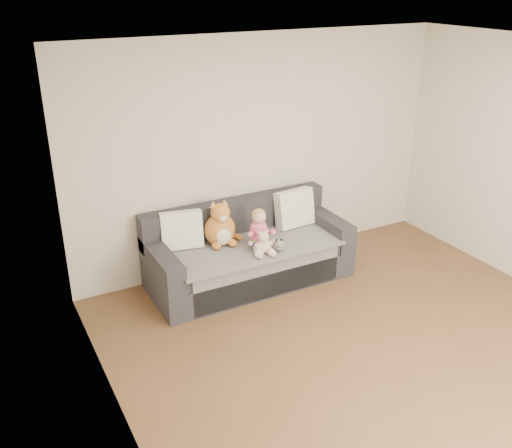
{
  "coord_description": "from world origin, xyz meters",
  "views": [
    {
      "loc": [
        -2.97,
        -2.92,
        3.15
      ],
      "look_at": [
        -0.41,
        1.87,
        0.75
      ],
      "focal_mm": 40.0,
      "sensor_mm": 36.0,
      "label": 1
    }
  ],
  "objects": [
    {
      "name": "cushion_right_back",
      "position": [
        0.26,
        2.19,
        0.68
      ],
      "size": [
        0.48,
        0.25,
        0.44
      ],
      "rotation": [
        0.0,
        0.0,
        0.1
      ],
      "color": "silver",
      "rests_on": "sofa"
    },
    {
      "name": "sippy_cup",
      "position": [
        -0.45,
        1.85,
        0.53
      ],
      "size": [
        0.1,
        0.08,
        0.11
      ],
      "rotation": [
        0.0,
        0.0,
        0.38
      ],
      "color": "#6B3CA4",
      "rests_on": "sofa"
    },
    {
      "name": "plush_cow",
      "position": [
        -0.24,
        1.7,
        0.54
      ],
      "size": [
        0.13,
        0.2,
        0.16
      ],
      "rotation": [
        0.0,
        0.0,
        -0.37
      ],
      "color": "white",
      "rests_on": "sofa"
    },
    {
      "name": "cushion_left",
      "position": [
        -1.09,
        2.26,
        0.67
      ],
      "size": [
        0.47,
        0.28,
        0.41
      ],
      "rotation": [
        0.0,
        0.0,
        -0.2
      ],
      "color": "silver",
      "rests_on": "sofa"
    },
    {
      "name": "plush_cat",
      "position": [
        -0.7,
        2.15,
        0.66
      ],
      "size": [
        0.41,
        0.35,
        0.52
      ],
      "rotation": [
        0.0,
        0.0,
        -0.09
      ],
      "color": "#B25E27",
      "rests_on": "sofa"
    },
    {
      "name": "room_shell",
      "position": [
        0.0,
        0.42,
        1.3
      ],
      "size": [
        5.0,
        5.0,
        5.0
      ],
      "color": "brown",
      "rests_on": "ground"
    },
    {
      "name": "cushion_right_front",
      "position": [
        0.29,
        2.18,
        0.66
      ],
      "size": [
        0.41,
        0.2,
        0.38
      ],
      "rotation": [
        0.0,
        0.0,
        0.05
      ],
      "color": "silver",
      "rests_on": "sofa"
    },
    {
      "name": "sofa",
      "position": [
        -0.41,
        2.06,
        0.31
      ],
      "size": [
        2.2,
        0.94,
        0.85
      ],
      "color": "#26272B",
      "rests_on": "ground"
    },
    {
      "name": "teddy_bear",
      "position": [
        -0.4,
        1.73,
        0.58
      ],
      "size": [
        0.21,
        0.15,
        0.26
      ],
      "rotation": [
        0.0,
        0.0,
        -0.06
      ],
      "color": "beige",
      "rests_on": "sofa"
    },
    {
      "name": "toddler",
      "position": [
        -0.37,
        1.87,
        0.65
      ],
      "size": [
        0.3,
        0.44,
        0.43
      ],
      "rotation": [
        0.0,
        0.0,
        -0.24
      ],
      "color": "#E8527C",
      "rests_on": "sofa"
    }
  ]
}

